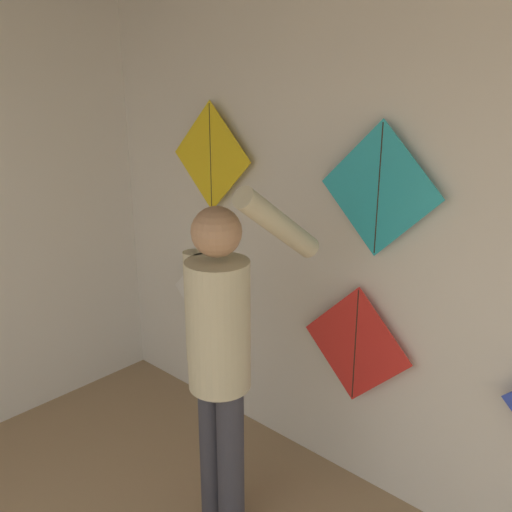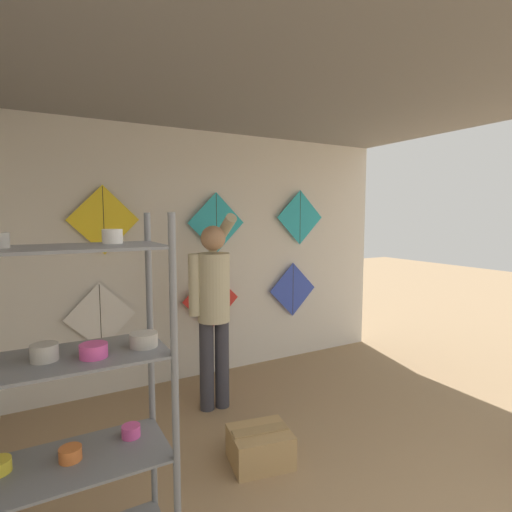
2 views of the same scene
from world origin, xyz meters
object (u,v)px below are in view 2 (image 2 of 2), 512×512
object	(u,v)px
shopkeeper	(213,300)
kite_3	(104,220)
cardboard_box	(260,446)
kite_2	(293,289)
kite_0	(101,319)
kite_5	(300,217)
shelf_rack	(72,420)
kite_1	(211,300)
kite_4	(216,223)

from	to	relation	value
shopkeeper	kite_3	xyz separation A→B (m)	(-0.85, 0.75, 0.76)
shopkeeper	cardboard_box	bearing A→B (deg)	-86.46
kite_2	kite_3	xyz separation A→B (m)	(-2.27, 0.00, 0.91)
kite_0	cardboard_box	bearing A→B (deg)	-63.30
shopkeeper	kite_5	size ratio (longest dim) A/B	2.73
shelf_rack	cardboard_box	xyz separation A→B (m)	(1.32, 0.78, -0.92)
cardboard_box	kite_5	size ratio (longest dim) A/B	0.73
kite_3	kite_2	bearing A→B (deg)	0.00
shopkeeper	kite_1	world-z (taller)	shopkeeper
cardboard_box	kite_4	world-z (taller)	kite_4
kite_0	kite_3	xyz separation A→B (m)	(0.07, 0.00, 1.00)
kite_0	kite_2	world-z (taller)	kite_2
shopkeeper	kite_4	world-z (taller)	kite_4
kite_2	kite_3	bearing A→B (deg)	180.00
shelf_rack	cardboard_box	size ratio (longest dim) A/B	3.72
kite_4	shopkeeper	bearing A→B (deg)	-116.05
cardboard_box	kite_4	distance (m)	2.42
shopkeeper	kite_5	world-z (taller)	kite_5
kite_5	kite_1	bearing A→B (deg)	180.00
cardboard_box	kite_4	size ratio (longest dim) A/B	0.73
shopkeeper	kite_3	distance (m)	1.36
kite_3	kite_4	distance (m)	1.21
shelf_rack	kite_1	bearing A→B (deg)	56.69
kite_3	shelf_rack	bearing A→B (deg)	-101.57
kite_0	kite_3	world-z (taller)	kite_3
kite_4	kite_1	bearing A→B (deg)	180.00
kite_3	kite_4	xyz separation A→B (m)	(1.21, 0.00, -0.04)
kite_5	cardboard_box	bearing A→B (deg)	-132.31
cardboard_box	kite_1	size ratio (longest dim) A/B	0.73
kite_1	kite_4	world-z (taller)	kite_4
kite_0	kite_1	size ratio (longest dim) A/B	1.30
kite_0	kite_1	bearing A→B (deg)	0.03
kite_1	kite_3	bearing A→B (deg)	180.00
kite_2	kite_4	distance (m)	1.37
shopkeeper	kite_4	bearing A→B (deg)	70.05
kite_4	kite_2	bearing A→B (deg)	0.00
cardboard_box	kite_2	world-z (taller)	kite_2
kite_0	kite_2	size ratio (longest dim) A/B	1.30
cardboard_box	kite_4	bearing A→B (deg)	76.62
shelf_rack	kite_1	xyz separation A→B (m)	(1.65, 2.51, -0.15)
cardboard_box	kite_5	distance (m)	2.89
kite_3	kite_5	xyz separation A→B (m)	(2.37, 0.00, 0.02)
kite_1	kite_5	xyz separation A→B (m)	(1.24, 0.00, 0.94)
kite_3	kite_0	bearing A→B (deg)	-179.42
cardboard_box	kite_5	bearing A→B (deg)	47.69
kite_0	kite_1	xyz separation A→B (m)	(1.20, 0.00, 0.08)
cardboard_box	kite_0	size ratio (longest dim) A/B	0.56
shelf_rack	cardboard_box	world-z (taller)	shelf_rack
kite_1	shopkeeper	bearing A→B (deg)	-111.02
shopkeeper	kite_1	xyz separation A→B (m)	(0.29, 0.75, -0.17)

